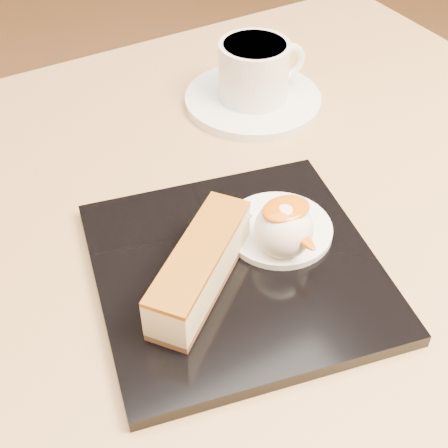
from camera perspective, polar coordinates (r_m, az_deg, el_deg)
table at (r=0.65m, az=4.09°, el=-12.17°), size 0.80×0.80×0.72m
dessert_plate at (r=0.50m, az=1.14°, el=-4.19°), size 0.26×0.26×0.01m
cheesecake at (r=0.47m, az=-2.19°, el=-3.97°), size 0.12×0.10×0.04m
cream_smear at (r=0.52m, az=5.01°, el=-0.46°), size 0.09×0.09×0.01m
ice_cream_scoop at (r=0.49m, az=5.48°, el=-0.47°), size 0.05×0.05×0.05m
mango_sauce at (r=0.48m, az=5.69°, el=1.38°), size 0.04×0.03×0.01m
mint_sprig at (r=0.52m, az=0.88°, el=0.37°), size 0.03×0.02×0.00m
saucer at (r=0.70m, az=2.65°, el=11.28°), size 0.15×0.15×0.01m
coffee_cup at (r=0.69m, az=2.90°, el=13.95°), size 0.10×0.08×0.06m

